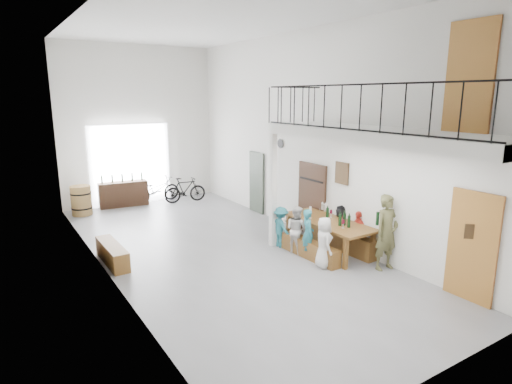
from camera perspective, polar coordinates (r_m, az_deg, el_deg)
floor at (r=10.88m, az=-4.85°, el=-7.64°), size 12.00×12.00×0.00m
room_walls at (r=10.20m, az=-5.23°, el=11.42°), size 12.00×12.00×12.00m
gateway_portal at (r=15.78m, az=-16.38°, el=3.55°), size 2.80×0.08×2.80m
right_wall_decor at (r=10.51m, az=13.03°, el=1.22°), size 0.07×8.28×5.07m
balcony at (r=8.96m, az=15.90°, el=7.02°), size 1.52×5.62×4.00m
tasting_table at (r=10.65m, az=9.62°, el=-4.23°), size 1.01×2.47×0.79m
bench_inner at (r=10.34m, az=7.15°, el=-7.57°), size 0.35×1.83×0.42m
bench_wall at (r=11.00m, az=11.13°, el=-6.25°), size 0.33×2.16×0.49m
tableware at (r=10.49m, az=10.25°, el=-3.21°), size 0.58×1.57×0.35m
side_bench at (r=10.47m, az=-18.62°, el=-7.81°), size 0.38×1.62×0.45m
oak_barrel at (r=14.88m, az=-22.27°, el=-1.05°), size 0.65×0.65×0.95m
serving_counter at (r=15.58m, az=-17.25°, el=-0.25°), size 1.68×0.63×0.86m
counter_bottles at (r=15.50m, az=-17.41°, el=1.84°), size 1.39×0.21×0.28m
guest_left_a at (r=9.71m, az=9.03°, el=-6.67°), size 0.54×0.66×1.16m
guest_left_b at (r=10.21m, az=6.93°, el=-5.53°), size 0.42×0.51×1.19m
guest_left_c at (r=10.52m, az=5.43°, el=-4.98°), size 0.53×0.64×1.18m
guest_left_d at (r=10.89m, az=3.33°, el=-4.69°), size 0.40×0.68×1.05m
guest_right_a at (r=10.73m, az=13.45°, el=-5.24°), size 0.41×0.67×1.07m
guest_right_b at (r=11.12m, az=11.21°, el=-4.43°), size 0.38×1.03×1.09m
guest_right_c at (r=11.61m, az=9.16°, el=-3.70°), size 0.38×0.54×1.06m
host_standing at (r=9.85m, az=17.03°, el=-5.17°), size 0.64×0.44×1.69m
potted_plant at (r=12.29m, az=4.69°, el=-4.21°), size 0.44×0.41×0.42m
bicycle_near at (r=15.84m, az=-13.09°, el=0.31°), size 1.83×0.86×0.92m
bicycle_far at (r=15.63m, az=-9.43°, el=0.28°), size 1.55×0.60×0.91m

